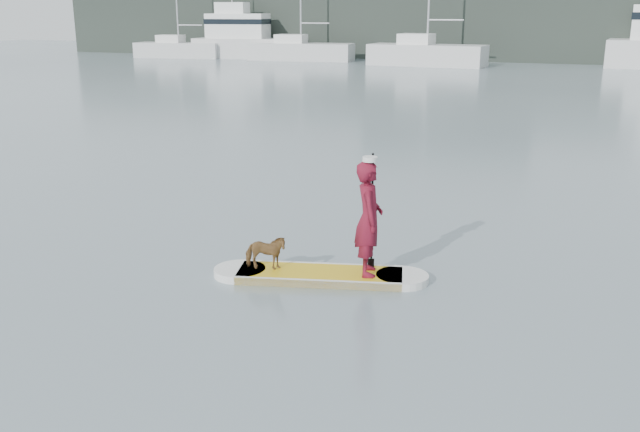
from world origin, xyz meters
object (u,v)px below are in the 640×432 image
(paddleboard, at_px, (320,275))
(sailboat_a, at_px, (178,49))
(sailboat_b, at_px, (300,50))
(sailboat_c, at_px, (426,53))
(motor_yacht_b, at_px, (244,38))
(paddler, at_px, (369,219))
(dog, at_px, (265,252))

(paddleboard, xyz_separation_m, sailboat_a, (-29.09, 43.63, 0.68))
(sailboat_b, distance_m, sailboat_c, 10.70)
(sailboat_a, xyz_separation_m, motor_yacht_b, (5.35, 1.57, 0.92))
(sailboat_a, bearing_deg, sailboat_b, -5.20)
(sailboat_b, relative_size, sailboat_c, 1.02)
(paddler, xyz_separation_m, motor_yacht_b, (-24.45, 45.02, 0.68))
(paddler, xyz_separation_m, dog, (-1.52, -0.38, -0.59))
(dog, height_order, motor_yacht_b, motor_yacht_b)
(paddler, relative_size, motor_yacht_b, 0.19)
(sailboat_a, distance_m, motor_yacht_b, 5.65)
(dog, distance_m, sailboat_a, 52.16)
(sailboat_a, xyz_separation_m, sailboat_c, (21.36, -1.32, 0.15))
(paddler, bearing_deg, sailboat_b, 3.74)
(sailboat_a, height_order, sailboat_c, sailboat_c)
(sailboat_b, xyz_separation_m, motor_yacht_b, (-5.47, 1.03, 0.81))
(sailboat_b, distance_m, motor_yacht_b, 5.62)
(sailboat_b, bearing_deg, sailboat_a, 177.85)
(dog, bearing_deg, motor_yacht_b, 12.10)
(sailboat_b, relative_size, motor_yacht_b, 1.33)
(sailboat_c, bearing_deg, dog, -76.15)
(paddler, xyz_separation_m, sailboat_b, (-18.98, 43.99, -0.13))
(paddler, height_order, sailboat_b, sailboat_b)
(paddleboard, xyz_separation_m, paddler, (0.71, 0.18, 0.92))
(sailboat_c, xyz_separation_m, motor_yacht_b, (-16.01, 2.89, 0.77))
(dog, relative_size, sailboat_c, 0.05)
(paddler, relative_size, sailboat_b, 0.14)
(sailboat_b, height_order, sailboat_c, sailboat_b)
(paddleboard, bearing_deg, paddler, -0.00)
(paddler, relative_size, dog, 2.68)
(paddleboard, xyz_separation_m, dog, (-0.82, -0.20, 0.33))
(sailboat_a, bearing_deg, sailboat_c, -11.59)
(paddler, bearing_deg, paddleboard, 84.50)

